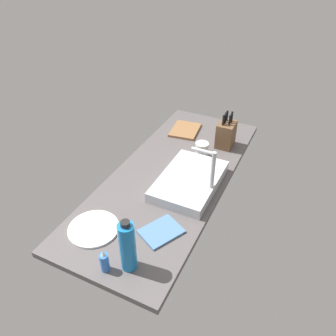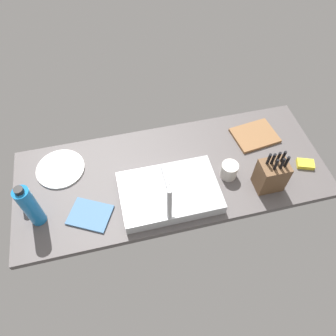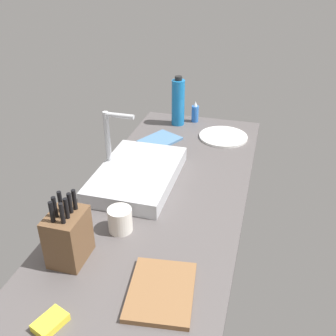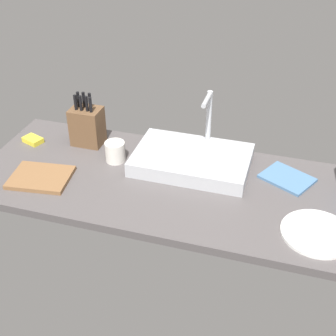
{
  "view_description": "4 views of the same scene",
  "coord_description": "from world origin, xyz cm",
  "px_view_note": "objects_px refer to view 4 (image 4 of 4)",
  "views": [
    {
      "loc": [
        147.26,
        68.82,
        127.45
      ],
      "look_at": [
        4.84,
        0.11,
        11.8
      ],
      "focal_mm": 35.31,
      "sensor_mm": 36.0,
      "label": 1
    },
    {
      "loc": [
        24.92,
        95.66,
        145.98
      ],
      "look_at": [
        2.22,
        0.25,
        8.57
      ],
      "focal_mm": 34.28,
      "sensor_mm": 36.0,
      "label": 2
    },
    {
      "loc": [
        -130.97,
        -37.16,
        93.99
      ],
      "look_at": [
        3.39,
        -0.15,
        13.01
      ],
      "focal_mm": 41.35,
      "sensor_mm": 36.0,
      "label": 3
    },
    {
      "loc": [
        43.37,
        -150.4,
        115.85
      ],
      "look_at": [
        -2.44,
        1.99,
        8.88
      ],
      "focal_mm": 49.67,
      "sensor_mm": 36.0,
      "label": 4
    }
  ],
  "objects_px": {
    "sink_basin": "(192,160)",
    "dish_towel": "(287,178)",
    "cutting_board": "(41,177)",
    "dinner_plate": "(317,233)",
    "knife_block": "(87,125)",
    "dish_sponge": "(33,140)",
    "coffee_mug": "(115,152)",
    "faucet": "(208,119)"
  },
  "relations": [
    {
      "from": "sink_basin",
      "to": "dish_towel",
      "type": "distance_m",
      "value": 0.41
    },
    {
      "from": "sink_basin",
      "to": "dish_towel",
      "type": "relative_size",
      "value": 2.49
    },
    {
      "from": "cutting_board",
      "to": "dinner_plate",
      "type": "bearing_deg",
      "value": -1.11
    },
    {
      "from": "dinner_plate",
      "to": "dish_towel",
      "type": "relative_size",
      "value": 1.3
    },
    {
      "from": "cutting_board",
      "to": "knife_block",
      "type": "bearing_deg",
      "value": 78.58
    },
    {
      "from": "knife_block",
      "to": "dish_sponge",
      "type": "relative_size",
      "value": 2.76
    },
    {
      "from": "knife_block",
      "to": "dinner_plate",
      "type": "xyz_separation_m",
      "value": [
        1.05,
        -0.35,
        -0.09
      ]
    },
    {
      "from": "coffee_mug",
      "to": "dish_sponge",
      "type": "xyz_separation_m",
      "value": [
        -0.43,
        0.03,
        -0.03
      ]
    },
    {
      "from": "knife_block",
      "to": "cutting_board",
      "type": "relative_size",
      "value": 1.01
    },
    {
      "from": "dish_towel",
      "to": "cutting_board",
      "type": "bearing_deg",
      "value": -163.35
    },
    {
      "from": "cutting_board",
      "to": "dinner_plate",
      "type": "relative_size",
      "value": 0.95
    },
    {
      "from": "dinner_plate",
      "to": "dish_sponge",
      "type": "xyz_separation_m",
      "value": [
        -1.31,
        0.28,
        0.01
      ]
    },
    {
      "from": "knife_block",
      "to": "dish_sponge",
      "type": "distance_m",
      "value": 0.28
    },
    {
      "from": "knife_block",
      "to": "dish_towel",
      "type": "distance_m",
      "value": 0.93
    },
    {
      "from": "dinner_plate",
      "to": "coffee_mug",
      "type": "distance_m",
      "value": 0.91
    },
    {
      "from": "dinner_plate",
      "to": "dish_towel",
      "type": "distance_m",
      "value": 0.34
    },
    {
      "from": "sink_basin",
      "to": "dinner_plate",
      "type": "bearing_deg",
      "value": -29.06
    },
    {
      "from": "sink_basin",
      "to": "faucet",
      "type": "relative_size",
      "value": 1.67
    },
    {
      "from": "knife_block",
      "to": "dinner_plate",
      "type": "height_order",
      "value": "knife_block"
    },
    {
      "from": "sink_basin",
      "to": "knife_block",
      "type": "xyz_separation_m",
      "value": [
        -0.51,
        0.05,
        0.06
      ]
    },
    {
      "from": "coffee_mug",
      "to": "faucet",
      "type": "bearing_deg",
      "value": 26.14
    },
    {
      "from": "cutting_board",
      "to": "dish_sponge",
      "type": "height_order",
      "value": "dish_sponge"
    },
    {
      "from": "cutting_board",
      "to": "faucet",
      "type": "bearing_deg",
      "value": 33.47
    },
    {
      "from": "faucet",
      "to": "dish_sponge",
      "type": "relative_size",
      "value": 3.29
    },
    {
      "from": "knife_block",
      "to": "faucet",
      "type": "bearing_deg",
      "value": 8.25
    },
    {
      "from": "dish_towel",
      "to": "coffee_mug",
      "type": "relative_size",
      "value": 2.18
    },
    {
      "from": "knife_block",
      "to": "dinner_plate",
      "type": "distance_m",
      "value": 1.11
    },
    {
      "from": "sink_basin",
      "to": "coffee_mug",
      "type": "bearing_deg",
      "value": -171.23
    },
    {
      "from": "cutting_board",
      "to": "sink_basin",
      "type": "bearing_deg",
      "value": 25.53
    },
    {
      "from": "sink_basin",
      "to": "dish_sponge",
      "type": "bearing_deg",
      "value": -178.7
    },
    {
      "from": "dish_sponge",
      "to": "dish_towel",
      "type": "bearing_deg",
      "value": 1.73
    },
    {
      "from": "dinner_plate",
      "to": "coffee_mug",
      "type": "bearing_deg",
      "value": 164.19
    },
    {
      "from": "sink_basin",
      "to": "dinner_plate",
      "type": "relative_size",
      "value": 1.92
    },
    {
      "from": "sink_basin",
      "to": "knife_block",
      "type": "height_order",
      "value": "knife_block"
    },
    {
      "from": "sink_basin",
      "to": "faucet",
      "type": "height_order",
      "value": "faucet"
    },
    {
      "from": "sink_basin",
      "to": "coffee_mug",
      "type": "distance_m",
      "value": 0.34
    },
    {
      "from": "dish_sponge",
      "to": "knife_block",
      "type": "bearing_deg",
      "value": 15.51
    },
    {
      "from": "knife_block",
      "to": "cutting_board",
      "type": "height_order",
      "value": "knife_block"
    },
    {
      "from": "dinner_plate",
      "to": "knife_block",
      "type": "bearing_deg",
      "value": 161.47
    },
    {
      "from": "dinner_plate",
      "to": "dish_towel",
      "type": "height_order",
      "value": "same"
    },
    {
      "from": "coffee_mug",
      "to": "dish_sponge",
      "type": "relative_size",
      "value": 1.01
    },
    {
      "from": "sink_basin",
      "to": "coffee_mug",
      "type": "height_order",
      "value": "coffee_mug"
    }
  ]
}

